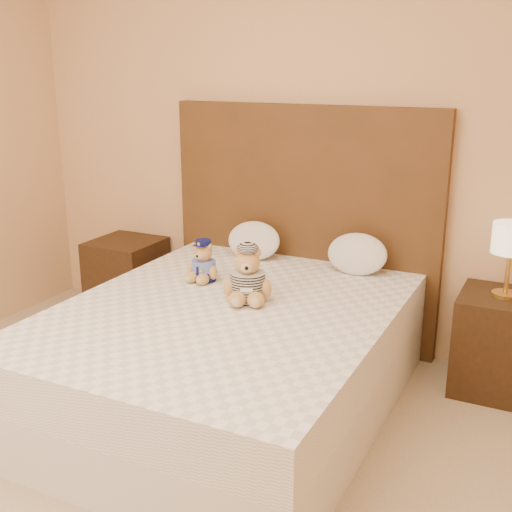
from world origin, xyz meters
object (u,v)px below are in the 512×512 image
(pillow_right, at_px, (357,252))
(teddy_police, at_px, (204,261))
(nightstand_left, at_px, (127,278))
(nightstand_right, at_px, (499,343))
(lamp, at_px, (511,242))
(teddy_prisoner, at_px, (248,274))
(bed, at_px, (227,357))
(pillow_left, at_px, (254,239))

(pillow_right, bearing_deg, teddy_police, -144.87)
(nightstand_left, height_order, teddy_police, teddy_police)
(nightstand_left, xyz_separation_m, teddy_police, (0.93, -0.49, 0.39))
(nightstand_left, relative_size, nightstand_right, 1.00)
(nightstand_left, distance_m, pillow_right, 1.72)
(nightstand_left, relative_size, pillow_right, 1.53)
(nightstand_right, bearing_deg, lamp, 180.00)
(nightstand_right, bearing_deg, nightstand_left, 180.00)
(teddy_police, relative_size, teddy_prisoner, 0.80)
(teddy_prisoner, distance_m, pillow_right, 0.79)
(nightstand_right, xyz_separation_m, teddy_prisoner, (-1.19, -0.68, 0.42))
(lamp, xyz_separation_m, teddy_prisoner, (-1.19, -0.68, -0.15))
(teddy_police, distance_m, pillow_right, 0.90)
(bed, height_order, pillow_left, pillow_left)
(bed, bearing_deg, lamp, 32.62)
(nightstand_right, distance_m, pillow_left, 1.56)
(lamp, distance_m, pillow_right, 0.85)
(lamp, bearing_deg, nightstand_left, 180.00)
(nightstand_right, bearing_deg, bed, -147.38)
(nightstand_right, distance_m, lamp, 0.57)
(teddy_police, bearing_deg, pillow_left, 87.87)
(bed, height_order, nightstand_left, same)
(lamp, bearing_deg, pillow_left, 178.86)
(lamp, bearing_deg, nightstand_right, 0.00)
(nightstand_left, distance_m, teddy_prisoner, 1.53)
(teddy_police, bearing_deg, lamp, 21.55)
(nightstand_left, distance_m, lamp, 2.56)
(nightstand_left, bearing_deg, pillow_left, 1.73)
(bed, height_order, lamp, lamp)
(lamp, bearing_deg, teddy_prisoner, -150.48)
(bed, distance_m, lamp, 1.59)
(nightstand_left, height_order, pillow_left, pillow_left)
(nightstand_left, height_order, lamp, lamp)
(teddy_prisoner, relative_size, pillow_left, 0.83)
(bed, relative_size, lamp, 5.00)
(bed, distance_m, pillow_left, 0.96)
(pillow_right, bearing_deg, nightstand_left, -178.97)
(teddy_police, xyz_separation_m, pillow_left, (0.06, 0.52, 0.01))
(teddy_police, bearing_deg, pillow_right, 39.40)
(bed, xyz_separation_m, pillow_right, (0.42, 0.83, 0.40))
(teddy_prisoner, xyz_separation_m, pillow_right, (0.36, 0.71, -0.02))
(lamp, height_order, teddy_police, lamp)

